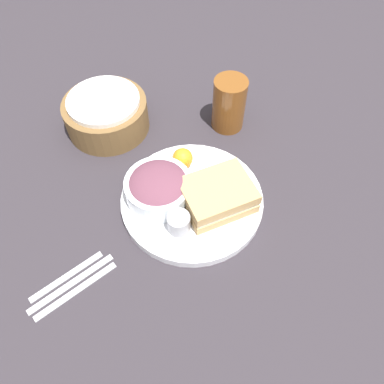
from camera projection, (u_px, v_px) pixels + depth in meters
ground_plane at (192, 203)px, 0.80m from camera, size 4.00×4.00×0.00m
plate at (192, 200)px, 0.79m from camera, size 0.30×0.30×0.02m
sandwich at (217, 195)px, 0.75m from camera, size 0.15×0.13×0.05m
salad_bowl at (159, 187)px, 0.76m from camera, size 0.14×0.14×0.06m
dressing_cup at (179, 223)px, 0.72m from camera, size 0.05×0.05×0.04m
orange_wedge at (184, 158)px, 0.81m from camera, size 0.05×0.05×0.05m
drink_glass at (229, 104)px, 0.88m from camera, size 0.08×0.08×0.13m
bread_basket at (106, 114)px, 0.89m from camera, size 0.20×0.20×0.09m
fork at (76, 291)px, 0.68m from camera, size 0.16×0.08×0.01m
knife at (71, 283)px, 0.69m from camera, size 0.16×0.09×0.01m
spoon at (67, 276)px, 0.70m from camera, size 0.14×0.08×0.01m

